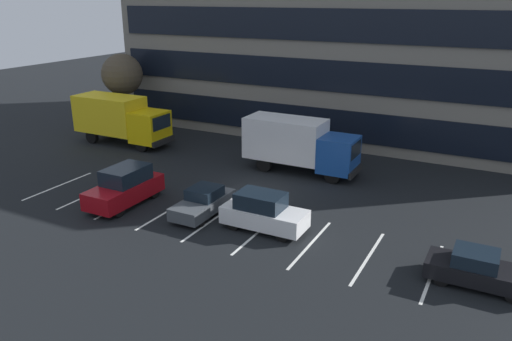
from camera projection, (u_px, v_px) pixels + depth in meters
name	position (u px, v px, depth m)	size (l,w,h in m)	color
ground_plane	(250.00, 194.00, 30.25)	(120.00, 120.00, 0.00)	black
office_building	(351.00, 23.00, 42.31)	(37.41, 14.06, 18.00)	slate
lot_markings	(211.00, 221.00, 26.59)	(22.54, 5.40, 0.01)	silver
box_truck_blue	(299.00, 143.00, 33.38)	(7.64, 2.53, 3.54)	#194799
box_truck_yellow_all	(120.00, 118.00, 39.83)	(8.00, 2.65, 3.71)	yellow
sedan_charcoal	(203.00, 202.00, 27.27)	(1.72, 4.11, 1.47)	#474C51
sedan_black	(478.00, 269.00, 20.56)	(4.15, 1.74, 1.49)	black
suv_white	(263.00, 212.00, 25.40)	(4.28, 1.81, 1.93)	white
suv_maroon	(125.00, 187.00, 28.49)	(2.00, 4.72, 2.13)	maroon
bare_tree	(122.00, 75.00, 43.26)	(3.49, 3.49, 6.54)	#473323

